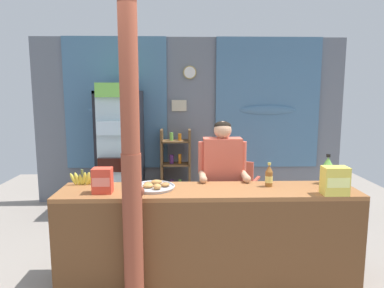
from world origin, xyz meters
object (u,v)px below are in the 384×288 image
at_px(snack_box_instant_noodle, 335,181).
at_px(banana_bunch, 82,179).
at_px(drink_fridge, 120,142).
at_px(plastic_lawn_chair, 241,184).
at_px(timber_post, 131,160).
at_px(shopkeeper, 222,173).
at_px(soda_bottle_iced_tea, 269,176).
at_px(stall_counter, 209,229).
at_px(snack_box_crackers, 102,181).
at_px(soda_bottle_lime_soda, 328,171).
at_px(pastry_tray, 154,186).
at_px(bottle_shelf_rack, 176,166).

height_order(snack_box_instant_noodle, banana_bunch, snack_box_instant_noodle).
xyz_separation_m(drink_fridge, plastic_lawn_chair, (1.79, -0.34, -0.57)).
height_order(timber_post, shopkeeper, timber_post).
bearing_deg(soda_bottle_iced_tea, drink_fridge, 131.88).
distance_m(stall_counter, snack_box_instant_noodle, 1.22).
bearing_deg(snack_box_crackers, stall_counter, -0.83).
bearing_deg(banana_bunch, snack_box_crackers, -47.30).
height_order(soda_bottle_lime_soda, pastry_tray, soda_bottle_lime_soda).
height_order(drink_fridge, bottle_shelf_rack, drink_fridge).
height_order(bottle_shelf_rack, shopkeeper, shopkeeper).
bearing_deg(bottle_shelf_rack, soda_bottle_lime_soda, -53.48).
xyz_separation_m(timber_post, banana_bunch, (-0.57, 0.56, -0.29)).
xyz_separation_m(stall_counter, shopkeeper, (0.19, 0.60, 0.39)).
distance_m(stall_counter, soda_bottle_lime_soda, 1.33).
xyz_separation_m(drink_fridge, snack_box_instant_noodle, (2.30, -2.27, -0.03)).
height_order(soda_bottle_lime_soda, soda_bottle_iced_tea, soda_bottle_lime_soda).
bearing_deg(timber_post, stall_counter, 21.87).
distance_m(plastic_lawn_chair, banana_bunch, 2.45).
relative_size(bottle_shelf_rack, shopkeeper, 0.82).
xyz_separation_m(soda_bottle_lime_soda, snack_box_instant_noodle, (-0.09, -0.38, -0.00)).
xyz_separation_m(soda_bottle_iced_tea, snack_box_crackers, (-1.56, -0.17, 0.02)).
height_order(snack_box_crackers, pastry_tray, snack_box_crackers).
bearing_deg(bottle_shelf_rack, shopkeeper, -73.33).
xyz_separation_m(drink_fridge, soda_bottle_iced_tea, (1.78, -1.98, -0.05)).
height_order(shopkeeper, soda_bottle_iced_tea, shopkeeper).
relative_size(drink_fridge, bottle_shelf_rack, 1.58).
xyz_separation_m(plastic_lawn_chair, shopkeeper, (-0.42, -1.24, 0.46)).
xyz_separation_m(bottle_shelf_rack, soda_bottle_lime_soda, (1.56, -2.10, 0.40)).
relative_size(stall_counter, bottle_shelf_rack, 2.27).
relative_size(snack_box_instant_noodle, banana_bunch, 0.94).
distance_m(shopkeeper, soda_bottle_lime_soda, 1.07).
bearing_deg(banana_bunch, shopkeeper, 11.87).
bearing_deg(shopkeeper, timber_post, -134.60).
bearing_deg(soda_bottle_iced_tea, bottle_shelf_rack, 113.22).
bearing_deg(shopkeeper, soda_bottle_iced_tea, -45.04).
bearing_deg(soda_bottle_iced_tea, pastry_tray, -177.76).
xyz_separation_m(plastic_lawn_chair, pastry_tray, (-1.13, -1.69, 0.44)).
relative_size(soda_bottle_lime_soda, snack_box_crackers, 1.30).
distance_m(plastic_lawn_chair, soda_bottle_lime_soda, 1.75).
bearing_deg(pastry_tray, soda_bottle_lime_soda, 4.64).
distance_m(plastic_lawn_chair, snack_box_instant_noodle, 2.07).
bearing_deg(timber_post, plastic_lawn_chair, 58.79).
distance_m(shopkeeper, snack_box_crackers, 1.30).
xyz_separation_m(stall_counter, snack_box_crackers, (-0.97, 0.01, 0.47)).
bearing_deg(shopkeeper, plastic_lawn_chair, 71.16).
relative_size(shopkeeper, banana_bunch, 5.65).
bearing_deg(soda_bottle_lime_soda, banana_bunch, 179.70).
xyz_separation_m(timber_post, bottle_shelf_rack, (0.31, 2.65, -0.63)).
relative_size(soda_bottle_iced_tea, snack_box_crackers, 1.02).
relative_size(bottle_shelf_rack, soda_bottle_lime_soda, 4.14).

